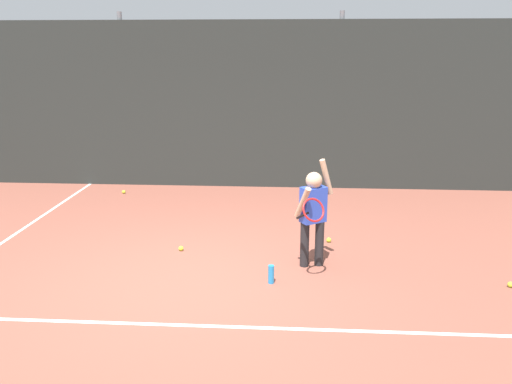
% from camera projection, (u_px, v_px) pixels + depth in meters
% --- Properties ---
extents(ground_plane, '(20.00, 20.00, 0.00)m').
position_uv_depth(ground_plane, '(191.00, 280.00, 6.01)').
color(ground_plane, brown).
extents(court_line_baseline, '(9.00, 0.05, 0.00)m').
position_uv_depth(court_line_baseline, '(171.00, 325.00, 5.01)').
color(court_line_baseline, white).
rests_on(court_line_baseline, ground).
extents(court_line_sideline, '(0.05, 9.00, 0.00)m').
position_uv_depth(court_line_sideline, '(2.00, 243.00, 7.14)').
color(court_line_sideline, white).
rests_on(court_line_sideline, ground).
extents(back_fence_windscreen, '(12.70, 0.08, 3.16)m').
position_uv_depth(back_fence_windscreen, '(230.00, 106.00, 9.75)').
color(back_fence_windscreen, '#282D2B').
rests_on(back_fence_windscreen, ground).
extents(fence_post_1, '(0.09, 0.09, 3.31)m').
position_uv_depth(fence_post_1, '(125.00, 101.00, 9.92)').
color(fence_post_1, slate).
rests_on(fence_post_1, ground).
extents(fence_post_2, '(0.09, 0.09, 3.31)m').
position_uv_depth(fence_post_2, '(338.00, 103.00, 9.66)').
color(fence_post_2, slate).
rests_on(fence_post_2, ground).
extents(tennis_player, '(0.50, 0.83, 1.35)m').
position_uv_depth(tennis_player, '(313.00, 211.00, 6.19)').
color(tennis_player, '#232326').
rests_on(tennis_player, ground).
extents(water_bottle, '(0.07, 0.07, 0.22)m').
position_uv_depth(water_bottle, '(271.00, 274.00, 5.89)').
color(water_bottle, '#268CD8').
rests_on(water_bottle, ground).
extents(tennis_ball_0, '(0.07, 0.07, 0.07)m').
position_uv_depth(tennis_ball_0, '(329.00, 240.00, 7.17)').
color(tennis_ball_0, '#CCE033').
rests_on(tennis_ball_0, ground).
extents(tennis_ball_2, '(0.07, 0.07, 0.07)m').
position_uv_depth(tennis_ball_2, '(124.00, 192.00, 9.61)').
color(tennis_ball_2, '#CCE033').
rests_on(tennis_ball_2, ground).
extents(tennis_ball_3, '(0.07, 0.07, 0.07)m').
position_uv_depth(tennis_ball_3, '(181.00, 248.00, 6.86)').
color(tennis_ball_3, '#CCE033').
rests_on(tennis_ball_3, ground).
extents(tennis_ball_5, '(0.07, 0.07, 0.07)m').
position_uv_depth(tennis_ball_5, '(511.00, 285.00, 5.80)').
color(tennis_ball_5, '#CCE033').
rests_on(tennis_ball_5, ground).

